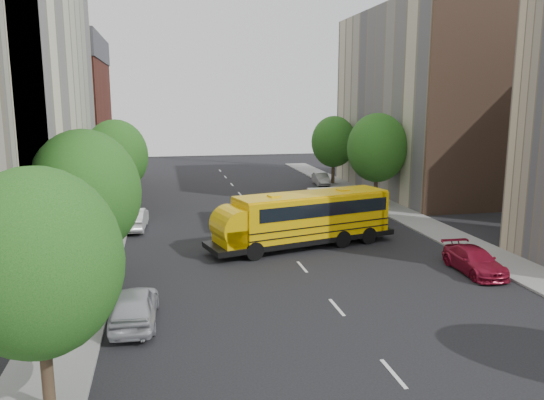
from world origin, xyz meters
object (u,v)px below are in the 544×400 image
object	(u,v)px
street_tree_4	(377,148)
street_tree_5	(334,142)
parked_car_5	(321,179)
street_tree_1	(85,193)
parked_car_1	(134,219)
parked_car_0	(134,306)
street_tree_0	(38,263)
parked_car_3	(474,261)
street_tree_2	(116,156)
school_bus	(301,217)
safari_truck	(336,205)

from	to	relation	value
street_tree_4	street_tree_5	world-z (taller)	street_tree_4
parked_car_5	street_tree_5	bearing A→B (deg)	9.89
street_tree_1	parked_car_1	world-z (taller)	street_tree_1
street_tree_1	parked_car_5	size ratio (longest dim) A/B	1.99
parked_car_0	street_tree_0	bearing A→B (deg)	72.40
parked_car_0	parked_car_3	world-z (taller)	parked_car_0
street_tree_1	parked_car_3	world-z (taller)	street_tree_1
street_tree_1	parked_car_0	size ratio (longest dim) A/B	1.71
street_tree_2	parked_car_3	size ratio (longest dim) A/B	1.67
school_bus	parked_car_0	world-z (taller)	school_bus
street_tree_5	safari_truck	size ratio (longest dim) A/B	1.23
street_tree_1	parked_car_5	xyz separation A→B (m)	(20.60, 29.87, -4.30)
street_tree_1	school_bus	distance (m)	13.69
parked_car_1	school_bus	bearing A→B (deg)	150.31
parked_car_1	parked_car_5	world-z (taller)	parked_car_1
street_tree_4	parked_car_5	bearing A→B (deg)	96.73
school_bus	parked_car_0	distance (m)	13.97
school_bus	safari_truck	world-z (taller)	school_bus
safari_truck	parked_car_0	world-z (taller)	safari_truck
street_tree_5	school_bus	world-z (taller)	street_tree_5
safari_truck	parked_car_5	bearing A→B (deg)	77.20
street_tree_2	parked_car_3	distance (m)	27.65
street_tree_5	parked_car_0	distance (m)	39.51
safari_truck	parked_car_3	xyz separation A→B (m)	(3.56, -12.76, -0.70)
street_tree_5	safari_truck	bearing A→B (deg)	-107.59
street_tree_0	street_tree_2	distance (m)	28.00
parked_car_3	street_tree_1	bearing A→B (deg)	179.51
street_tree_5	street_tree_2	bearing A→B (deg)	-151.39
street_tree_1	parked_car_5	distance (m)	36.54
street_tree_2	parked_car_3	bearing A→B (deg)	-43.49
street_tree_0	street_tree_4	distance (m)	35.61
street_tree_0	school_bus	size ratio (longest dim) A/B	0.58
parked_car_0	parked_car_5	size ratio (longest dim) A/B	1.17
street_tree_2	parked_car_5	xyz separation A→B (m)	(20.60, 11.87, -4.17)
street_tree_1	parked_car_1	distance (m)	13.67
parked_car_0	parked_car_1	distance (m)	16.92
parked_car_3	parked_car_5	xyz separation A→B (m)	(0.77, 30.68, -0.02)
street_tree_0	street_tree_1	bearing A→B (deg)	90.00
street_tree_0	parked_car_0	xyz separation A→B (m)	(2.20, 6.04, -3.85)
street_tree_0	school_bus	bearing A→B (deg)	53.19
street_tree_4	parked_car_3	size ratio (longest dim) A/B	1.76
street_tree_2	parked_car_5	bearing A→B (deg)	29.94
safari_truck	parked_car_0	bearing A→B (deg)	-130.74
street_tree_1	street_tree_2	size ratio (longest dim) A/B	1.03
parked_car_5	parked_car_0	bearing A→B (deg)	-114.09
parked_car_5	safari_truck	bearing A→B (deg)	-99.11
safari_truck	parked_car_5	size ratio (longest dim) A/B	1.54
street_tree_1	street_tree_2	xyz separation A→B (m)	(0.00, 18.00, -0.12)
parked_car_0	safari_truck	bearing A→B (deg)	-129.09
parked_car_0	parked_car_1	xyz separation A→B (m)	(-0.80, 16.90, 0.00)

